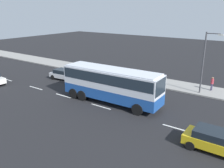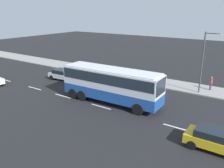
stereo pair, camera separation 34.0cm
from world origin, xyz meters
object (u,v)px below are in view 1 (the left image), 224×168
Objects in this scene: coach_bus at (111,82)px; street_lamp at (205,59)px; car_yellow_taxi at (217,141)px; pedestrian_near_curb at (212,83)px; car_silver_hatch at (65,74)px.

street_lamp is (6.96, 7.90, 1.86)m from coach_bus.
coach_bus is 11.41m from car_yellow_taxi.
coach_bus is at bearing 164.33° from car_yellow_taxi.
coach_bus is at bearing -131.35° from street_lamp.
pedestrian_near_curb is 0.24× the size of street_lamp.
car_silver_hatch is at bearing 161.11° from coach_bus.
street_lamp is (17.01, 4.75, 3.32)m from car_silver_hatch.
pedestrian_near_curb is 3.50m from street_lamp.
car_silver_hatch is 0.65× the size of street_lamp.
coach_bus is at bearing 66.29° from pedestrian_near_curb.
coach_bus is at bearing -20.92° from car_silver_hatch.
car_yellow_taxi is (10.90, -3.05, -1.44)m from coach_bus.
car_yellow_taxi is 12.10m from street_lamp.
car_silver_hatch is 2.74× the size of pedestrian_near_curb.
street_lamp reaches higher than pedestrian_near_curb.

